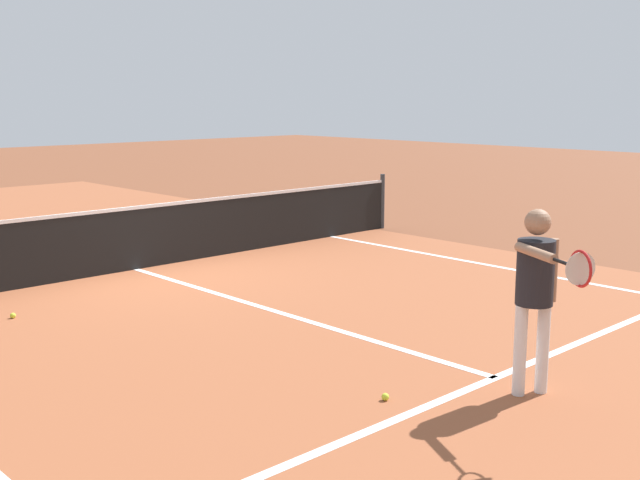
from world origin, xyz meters
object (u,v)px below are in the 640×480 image
object	(u,v)px
player_near	(536,282)
tennis_ball_near_net	(13,316)
net	(135,237)
tennis_ball_mid_court	(385,397)

from	to	relation	value
player_near	tennis_ball_near_net	size ratio (longest dim) A/B	24.75
net	tennis_ball_near_net	xyz separation A→B (m)	(-2.43, -1.36, -0.46)
net	player_near	bearing A→B (deg)	-91.07
tennis_ball_mid_court	tennis_ball_near_net	size ratio (longest dim) A/B	1.00
net	player_near	world-z (taller)	player_near
player_near	tennis_ball_mid_court	bearing A→B (deg)	142.61
player_near	net	bearing A→B (deg)	88.93
net	player_near	distance (m)	6.87
net	tennis_ball_mid_court	distance (m)	6.19
net	tennis_ball_mid_court	size ratio (longest dim) A/B	168.27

